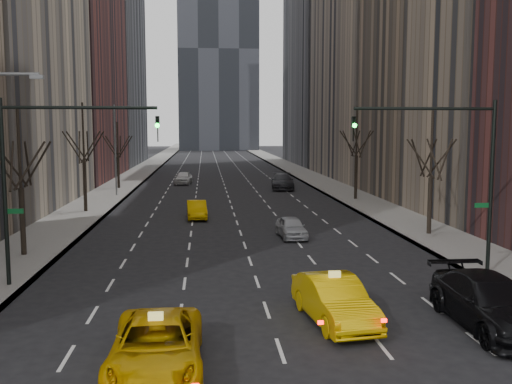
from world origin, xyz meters
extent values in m
cube|color=slate|center=(-12.25, 70.00, 0.07)|extent=(4.50, 320.00, 0.15)
cube|color=slate|center=(12.25, 70.00, 0.07)|extent=(4.50, 320.00, 0.15)
cube|color=brown|center=(-21.50, 66.00, 22.00)|extent=(14.00, 28.00, 44.00)
cube|color=slate|center=(-21.50, 96.00, 30.00)|extent=(14.00, 30.00, 60.00)
cube|color=slate|center=(21.50, 95.00, 29.00)|extent=(14.00, 30.00, 58.00)
cylinder|color=black|center=(-12.00, 18.00, 1.93)|extent=(0.28, 0.28, 3.57)
cylinder|color=black|center=(-12.00, 18.00, 5.84)|extent=(0.16, 0.16, 4.25)
cylinder|color=black|center=(-11.85, 18.85, 4.95)|extent=(0.42, 1.80, 2.52)
cylinder|color=black|center=(-11.19, 18.29, 4.95)|extent=(1.74, 0.72, 2.52)
cylinder|color=black|center=(-11.34, 17.45, 4.95)|extent=(1.46, 1.25, 2.52)
cylinder|color=black|center=(-12.15, 17.15, 4.95)|extent=(0.42, 1.80, 2.52)
cylinder|color=black|center=(-12.81, 17.71, 4.95)|extent=(1.74, 0.72, 2.52)
cylinder|color=black|center=(-12.66, 18.55, 4.95)|extent=(1.46, 1.25, 2.52)
cylinder|color=black|center=(-12.00, 34.00, 2.15)|extent=(0.28, 0.28, 3.99)
cylinder|color=black|center=(-12.00, 34.00, 6.52)|extent=(0.16, 0.16, 4.75)
cylinder|color=black|center=(-11.85, 34.85, 5.37)|extent=(0.42, 1.80, 2.52)
cylinder|color=black|center=(-11.19, 34.29, 5.37)|extent=(1.74, 0.72, 2.52)
cylinder|color=black|center=(-11.34, 33.45, 5.37)|extent=(1.46, 1.25, 2.52)
cylinder|color=black|center=(-12.15, 33.15, 5.37)|extent=(0.42, 1.80, 2.52)
cylinder|color=black|center=(-12.81, 33.71, 5.37)|extent=(1.74, 0.72, 2.52)
cylinder|color=black|center=(-12.66, 34.55, 5.37)|extent=(1.46, 1.25, 2.52)
cylinder|color=black|center=(-12.00, 52.00, 1.83)|extent=(0.28, 0.28, 3.36)
cylinder|color=black|center=(-12.00, 52.00, 5.51)|extent=(0.16, 0.16, 4.00)
cylinder|color=black|center=(-11.85, 52.85, 4.74)|extent=(0.42, 1.80, 2.52)
cylinder|color=black|center=(-11.19, 52.29, 4.74)|extent=(1.74, 0.72, 2.52)
cylinder|color=black|center=(-11.34, 51.45, 4.74)|extent=(1.46, 1.25, 2.52)
cylinder|color=black|center=(-12.15, 51.15, 4.74)|extent=(0.42, 1.80, 2.52)
cylinder|color=black|center=(-12.81, 51.71, 4.74)|extent=(1.74, 0.72, 2.52)
cylinder|color=black|center=(-12.66, 52.55, 4.74)|extent=(1.46, 1.25, 2.52)
cylinder|color=black|center=(12.00, 22.00, 1.93)|extent=(0.28, 0.28, 3.57)
cylinder|color=black|center=(12.00, 22.00, 5.84)|extent=(0.16, 0.16, 4.25)
cylinder|color=black|center=(12.15, 22.85, 4.95)|extent=(0.42, 1.80, 2.52)
cylinder|color=black|center=(12.81, 22.29, 4.95)|extent=(1.74, 0.72, 2.52)
cylinder|color=black|center=(12.66, 21.45, 4.95)|extent=(1.46, 1.25, 2.52)
cylinder|color=black|center=(11.85, 21.15, 4.95)|extent=(0.42, 1.80, 2.52)
cylinder|color=black|center=(11.19, 21.71, 4.95)|extent=(1.74, 0.72, 2.52)
cylinder|color=black|center=(11.34, 22.55, 4.95)|extent=(1.46, 1.25, 2.52)
cylinder|color=black|center=(12.00, 40.00, 2.15)|extent=(0.28, 0.28, 3.99)
cylinder|color=black|center=(12.00, 40.00, 6.52)|extent=(0.16, 0.16, 4.75)
cylinder|color=black|center=(12.15, 40.85, 5.37)|extent=(0.42, 1.80, 2.52)
cylinder|color=black|center=(12.81, 40.29, 5.37)|extent=(1.74, 0.72, 2.52)
cylinder|color=black|center=(12.66, 39.45, 5.37)|extent=(1.46, 1.25, 2.52)
cylinder|color=black|center=(11.85, 39.15, 5.37)|extent=(0.42, 1.80, 2.52)
cylinder|color=black|center=(11.19, 39.71, 5.37)|extent=(1.74, 0.72, 2.52)
cylinder|color=black|center=(11.34, 40.55, 5.37)|extent=(1.46, 1.25, 2.52)
cylinder|color=black|center=(-10.80, 12.00, 4.15)|extent=(0.18, 0.18, 8.00)
cylinder|color=black|center=(-7.55, 12.00, 7.75)|extent=(6.50, 0.14, 0.14)
imported|color=black|center=(-4.30, 12.00, 6.85)|extent=(0.18, 0.22, 1.10)
sphere|color=#0CFF33|center=(-4.30, 11.82, 7.00)|extent=(0.20, 0.20, 0.20)
cube|color=#0C5926|center=(-10.40, 12.00, 3.35)|extent=(0.70, 0.04, 0.22)
cylinder|color=black|center=(10.80, 12.00, 4.15)|extent=(0.18, 0.18, 8.00)
cylinder|color=black|center=(7.55, 12.00, 7.75)|extent=(6.50, 0.14, 0.14)
imported|color=black|center=(4.30, 12.00, 6.85)|extent=(0.18, 0.22, 1.10)
sphere|color=#0CFF33|center=(4.30, 11.82, 7.00)|extent=(0.20, 0.20, 0.20)
cube|color=#0C5926|center=(10.40, 12.00, 3.35)|extent=(0.70, 0.04, 0.22)
cylinder|color=slate|center=(-9.90, 10.00, 8.95)|extent=(2.60, 0.14, 0.14)
cube|color=slate|center=(-8.70, 10.00, 8.85)|extent=(0.50, 0.22, 0.15)
cylinder|color=slate|center=(-11.20, 45.00, 4.65)|extent=(0.16, 0.16, 9.00)
cylinder|color=slate|center=(-9.90, 45.00, 8.95)|extent=(2.60, 0.14, 0.14)
cube|color=slate|center=(-8.70, 45.00, 8.85)|extent=(0.50, 0.22, 0.15)
imported|color=#D59E04|center=(-3.70, 2.69, 0.78)|extent=(2.66, 5.63, 1.55)
imported|color=#E0AE04|center=(2.25, 6.42, 0.82)|extent=(2.41, 5.18, 1.64)
imported|color=#A9ABB1|center=(3.10, 22.12, 0.66)|extent=(1.79, 3.97, 1.32)
imported|color=black|center=(7.50, 5.40, 0.89)|extent=(2.51, 6.15, 1.78)
imported|color=#D59D04|center=(-2.95, 30.32, 0.68)|extent=(1.67, 4.21, 1.36)
imported|color=#28282D|center=(6.36, 50.27, 0.87)|extent=(2.98, 6.18, 1.73)
imported|color=silver|center=(-4.94, 57.18, 0.77)|extent=(2.26, 4.66, 1.53)
camera|label=1|loc=(-2.28, -12.93, 6.92)|focal=40.00mm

